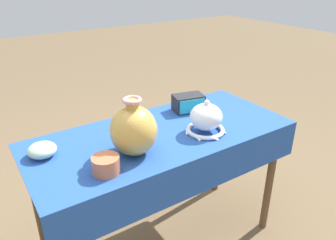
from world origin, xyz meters
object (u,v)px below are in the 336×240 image
at_px(vase_tall_bulbous, 134,130).
at_px(mosaic_tile_box, 188,103).
at_px(pot_squat_terracotta, 106,165).
at_px(vase_dome_bell, 206,119).
at_px(bowl_shallow_celadon, 42,150).

distance_m(vase_tall_bulbous, mosaic_tile_box, 0.54).
bearing_deg(pot_squat_terracotta, mosaic_tile_box, 26.33).
relative_size(vase_dome_bell, bowl_shallow_celadon, 1.68).
relative_size(pot_squat_terracotta, bowl_shallow_celadon, 0.90).
height_order(vase_dome_bell, mosaic_tile_box, vase_dome_bell).
xyz_separation_m(vase_dome_bell, bowl_shallow_celadon, (-0.74, 0.21, -0.04)).
height_order(vase_tall_bulbous, pot_squat_terracotta, vase_tall_bulbous).
height_order(vase_dome_bell, bowl_shallow_celadon, vase_dome_bell).
relative_size(vase_tall_bulbous, bowl_shallow_celadon, 2.10).
bearing_deg(pot_squat_terracotta, vase_tall_bulbous, 23.42).
bearing_deg(vase_dome_bell, pot_squat_terracotta, -174.22).
height_order(mosaic_tile_box, pot_squat_terracotta, mosaic_tile_box).
distance_m(pot_squat_terracotta, bowl_shallow_celadon, 0.32).
distance_m(vase_dome_bell, bowl_shallow_celadon, 0.77).
relative_size(vase_tall_bulbous, mosaic_tile_box, 1.39).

